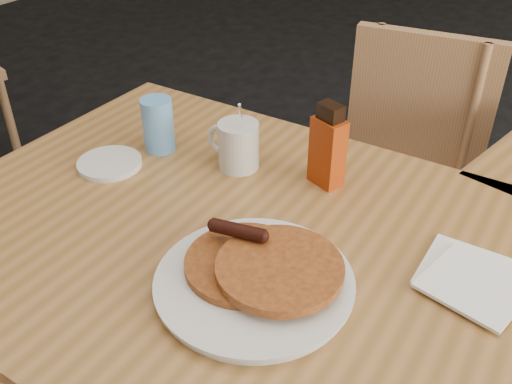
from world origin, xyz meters
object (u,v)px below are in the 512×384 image
chair_main_far (400,165)px  syrup_bottle (328,148)px  pancake_plate (257,276)px  coffee_mug (237,144)px  main_table (264,261)px  blue_tumbler (158,125)px

chair_main_far → syrup_bottle: syrup_bottle is taller
chair_main_far → pancake_plate: bearing=-94.4°
coffee_mug → main_table: bearing=-33.4°
pancake_plate → syrup_bottle: bearing=98.1°
coffee_mug → blue_tumbler: coffee_mug is taller
chair_main_far → main_table: bearing=-97.6°
pancake_plate → syrup_bottle: syrup_bottle is taller
pancake_plate → syrup_bottle: 0.33m
chair_main_far → syrup_bottle: bearing=-97.3°
syrup_bottle → chair_main_far: bearing=109.8°
chair_main_far → pancake_plate: (0.05, -0.83, 0.24)m
syrup_bottle → blue_tumbler: size_ratio=1.45×
coffee_mug → blue_tumbler: size_ratio=1.33×
pancake_plate → blue_tumbler: blue_tumbler is taller
pancake_plate → coffee_mug: 0.36m
main_table → blue_tumbler: (-0.36, 0.15, 0.10)m
main_table → chair_main_far: size_ratio=1.48×
pancake_plate → blue_tumbler: bearing=149.1°
pancake_plate → blue_tumbler: (-0.41, 0.24, 0.04)m
coffee_mug → chair_main_far: bearing=84.5°
syrup_bottle → blue_tumbler: (-0.36, -0.08, -0.02)m
main_table → chair_main_far: (-0.01, 0.74, -0.19)m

